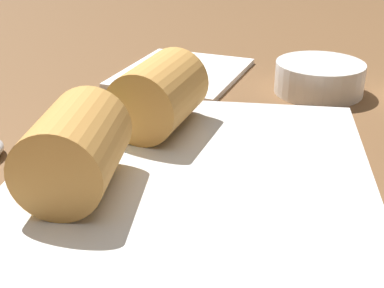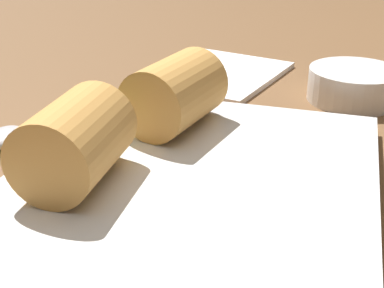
% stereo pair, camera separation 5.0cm
% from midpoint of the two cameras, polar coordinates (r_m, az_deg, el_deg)
% --- Properties ---
extents(table_surface, '(1.80, 1.40, 0.02)m').
position_cam_midpoint_polar(table_surface, '(0.39, -6.31, -6.34)').
color(table_surface, brown).
rests_on(table_surface, ground).
extents(serving_plate, '(0.29, 0.25, 0.01)m').
position_cam_midpoint_polar(serving_plate, '(0.37, -3.84, -4.37)').
color(serving_plate, white).
rests_on(serving_plate, table_surface).
extents(roll_front_left, '(0.10, 0.07, 0.06)m').
position_cam_midpoint_polar(roll_front_left, '(0.44, -6.55, 5.39)').
color(roll_front_left, '#D19347').
rests_on(roll_front_left, serving_plate).
extents(roll_front_right, '(0.09, 0.06, 0.06)m').
position_cam_midpoint_polar(roll_front_right, '(0.36, -16.15, -0.35)').
color(roll_front_right, '#D19347').
rests_on(roll_front_right, serving_plate).
extents(dipping_bowl_near, '(0.09, 0.09, 0.03)m').
position_cam_midpoint_polar(dipping_bowl_near, '(0.57, 11.02, 7.03)').
color(dipping_bowl_near, white).
rests_on(dipping_bowl_near, table_surface).
extents(napkin, '(0.18, 0.16, 0.01)m').
position_cam_midpoint_polar(napkin, '(0.62, -3.37, 7.52)').
color(napkin, white).
rests_on(napkin, table_surface).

